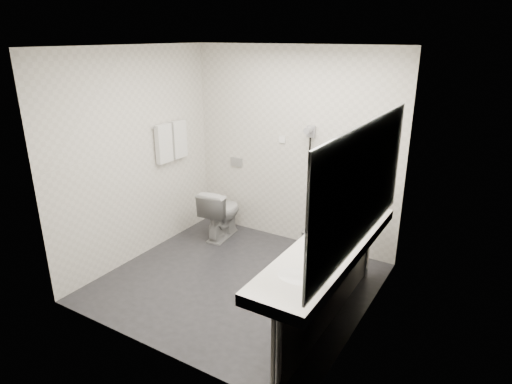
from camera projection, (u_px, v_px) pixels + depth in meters
The scene contains 32 objects.
floor at pixel (238, 282), 4.90m from camera, with size 2.80×2.80×0.00m, color #252429.
ceiling at pixel (234, 46), 4.05m from camera, with size 2.80×2.80×0.00m, color white.
wall_back at pixel (293, 148), 5.52m from camera, with size 2.80×2.80×0.00m, color silver.
wall_front at pixel (144, 218), 3.42m from camera, with size 2.80×2.80×0.00m, color silver.
wall_left at pixel (137, 157), 5.15m from camera, with size 2.60×2.60×0.00m, color silver.
wall_right at pixel (371, 201), 3.79m from camera, with size 2.60×2.60×0.00m, color silver.
vanity_counter at pixel (329, 249), 3.92m from camera, with size 0.55×2.20×0.10m, color white.
vanity_panel at pixel (329, 291), 4.05m from camera, with size 0.03×2.15×0.75m, color gray.
vanity_post_near at pixel (278, 359), 3.20m from camera, with size 0.06×0.06×0.75m, color silver.
vanity_post_far at pixel (367, 247), 4.87m from camera, with size 0.06×0.06×0.75m, color silver.
mirror at pixel (364, 185), 3.57m from camera, with size 0.02×2.20×1.05m, color #B2BCC6.
basin_near at pixel (297, 278), 3.38m from camera, with size 0.40×0.31×0.05m, color white.
basin_far at pixel (354, 220), 4.43m from camera, with size 0.40×0.31×0.05m, color white.
faucet_near at pixel (321, 275), 3.25m from camera, with size 0.04×0.04×0.15m, color silver.
faucet_far at pixel (374, 216), 4.30m from camera, with size 0.04×0.04×0.15m, color silver.
soap_bottle_a at pixel (346, 242), 3.82m from camera, with size 0.04×0.04×0.10m, color beige.
soap_bottle_b at pixel (334, 231), 4.06m from camera, with size 0.07×0.07×0.08m, color beige.
soap_bottle_c at pixel (335, 243), 3.79m from camera, with size 0.04×0.04×0.11m, color beige.
glass_left at pixel (360, 231), 4.04m from camera, with size 0.05×0.05×0.10m, color silver.
glass_right at pixel (350, 228), 4.09m from camera, with size 0.06×0.06×0.11m, color silver.
toilet at pixel (221, 213), 5.90m from camera, with size 0.39×0.68×0.69m, color white.
flush_plate at pixel (236, 162), 6.02m from camera, with size 0.18×0.02×0.12m, color #B2B5BA.
pedal_bin at pixel (310, 243), 5.45m from camera, with size 0.22×0.22×0.31m, color #B2B5BA.
bin_lid at pixel (310, 231), 5.40m from camera, with size 0.22×0.22×0.01m, color #B2B5BA.
towel_rail at pixel (170, 124), 5.47m from camera, with size 0.02×0.02×0.62m, color silver.
towel_near at pixel (164, 144), 5.43m from camera, with size 0.07×0.24×0.48m, color white.
towel_far at pixel (179, 139), 5.65m from camera, with size 0.07×0.24×0.48m, color white.
dryer_cradle at pixel (311, 131), 5.29m from camera, with size 0.10×0.04×0.14m, color gray.
dryer_barrel at pixel (309, 130), 5.22m from camera, with size 0.08×0.08×0.14m, color gray.
dryer_cord at pixel (310, 152), 5.36m from camera, with size 0.02×0.02×0.35m, color black.
switch_plate_a at pixel (282, 139), 5.55m from camera, with size 0.09×0.02×0.09m, color white.
switch_plate_b at pixel (334, 146), 5.21m from camera, with size 0.09×0.02×0.09m, color white.
Camera 1 is at (2.38, -3.54, 2.61)m, focal length 30.80 mm.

